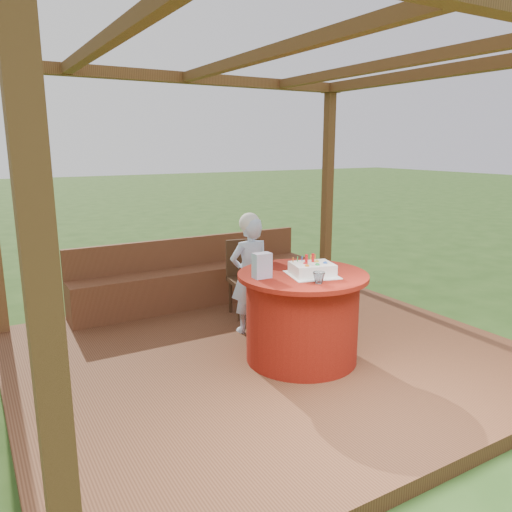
{
  "coord_description": "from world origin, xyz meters",
  "views": [
    {
      "loc": [
        -2.33,
        -3.73,
        2.04
      ],
      "look_at": [
        0.0,
        0.25,
        1.0
      ],
      "focal_mm": 35.0,
      "sensor_mm": 36.0,
      "label": 1
    }
  ],
  "objects_px": {
    "birthday_cake": "(312,269)",
    "chair": "(246,274)",
    "bench": "(195,282)",
    "drinking_glass": "(319,278)",
    "table": "(302,316)",
    "elderly_woman": "(250,272)",
    "gift_bag": "(262,266)"
  },
  "relations": [
    {
      "from": "birthday_cake",
      "to": "chair",
      "type": "bearing_deg",
      "value": 83.91
    },
    {
      "from": "bench",
      "to": "drinking_glass",
      "type": "height_order",
      "value": "drinking_glass"
    },
    {
      "from": "table",
      "to": "chair",
      "type": "bearing_deg",
      "value": 82.21
    },
    {
      "from": "elderly_woman",
      "to": "drinking_glass",
      "type": "distance_m",
      "value": 1.2
    },
    {
      "from": "table",
      "to": "birthday_cake",
      "type": "bearing_deg",
      "value": -71.99
    },
    {
      "from": "drinking_glass",
      "to": "bench",
      "type": "bearing_deg",
      "value": 92.31
    },
    {
      "from": "table",
      "to": "chair",
      "type": "xyz_separation_m",
      "value": [
        0.19,
        1.36,
        0.06
      ]
    },
    {
      "from": "elderly_woman",
      "to": "gift_bag",
      "type": "relative_size",
      "value": 5.8
    },
    {
      "from": "gift_bag",
      "to": "drinking_glass",
      "type": "xyz_separation_m",
      "value": [
        0.31,
        -0.38,
        -0.06
      ]
    },
    {
      "from": "birthday_cake",
      "to": "gift_bag",
      "type": "relative_size",
      "value": 2.26
    },
    {
      "from": "elderly_woman",
      "to": "drinking_glass",
      "type": "xyz_separation_m",
      "value": [
        -0.02,
        -1.18,
        0.22
      ]
    },
    {
      "from": "bench",
      "to": "elderly_woman",
      "type": "xyz_separation_m",
      "value": [
        0.11,
        -1.15,
        0.37
      ]
    },
    {
      "from": "bench",
      "to": "gift_bag",
      "type": "distance_m",
      "value": 2.06
    },
    {
      "from": "elderly_woman",
      "to": "chair",
      "type": "bearing_deg",
      "value": 64.6
    },
    {
      "from": "chair",
      "to": "elderly_woman",
      "type": "relative_size",
      "value": 0.68
    },
    {
      "from": "table",
      "to": "birthday_cake",
      "type": "xyz_separation_m",
      "value": [
        0.03,
        -0.09,
        0.45
      ]
    },
    {
      "from": "chair",
      "to": "elderly_woman",
      "type": "xyz_separation_m",
      "value": [
        -0.24,
        -0.51,
        0.17
      ]
    },
    {
      "from": "elderly_woman",
      "to": "birthday_cake",
      "type": "height_order",
      "value": "elderly_woman"
    },
    {
      "from": "chair",
      "to": "elderly_woman",
      "type": "distance_m",
      "value": 0.59
    },
    {
      "from": "chair",
      "to": "birthday_cake",
      "type": "height_order",
      "value": "birthday_cake"
    },
    {
      "from": "birthday_cake",
      "to": "gift_bag",
      "type": "distance_m",
      "value": 0.45
    },
    {
      "from": "bench",
      "to": "chair",
      "type": "height_order",
      "value": "chair"
    },
    {
      "from": "chair",
      "to": "birthday_cake",
      "type": "relative_size",
      "value": 1.75
    },
    {
      "from": "elderly_woman",
      "to": "birthday_cake",
      "type": "relative_size",
      "value": 2.57
    },
    {
      "from": "chair",
      "to": "gift_bag",
      "type": "xyz_separation_m",
      "value": [
        -0.58,
        -1.31,
        0.45
      ]
    },
    {
      "from": "chair",
      "to": "drinking_glass",
      "type": "bearing_deg",
      "value": -98.83
    },
    {
      "from": "drinking_glass",
      "to": "elderly_woman",
      "type": "bearing_deg",
      "value": 89.04
    },
    {
      "from": "bench",
      "to": "elderly_woman",
      "type": "relative_size",
      "value": 2.4
    },
    {
      "from": "birthday_cake",
      "to": "drinking_glass",
      "type": "distance_m",
      "value": 0.26
    },
    {
      "from": "chair",
      "to": "gift_bag",
      "type": "bearing_deg",
      "value": -113.78
    },
    {
      "from": "table",
      "to": "drinking_glass",
      "type": "height_order",
      "value": "drinking_glass"
    },
    {
      "from": "birthday_cake",
      "to": "table",
      "type": "bearing_deg",
      "value": 108.01
    }
  ]
}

